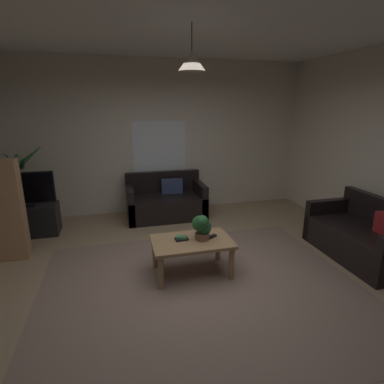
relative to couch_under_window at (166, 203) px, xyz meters
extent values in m
cube|color=#9E8466|center=(0.00, -2.31, -0.29)|extent=(5.71, 5.55, 0.02)
cube|color=gray|center=(0.00, -2.51, -0.27)|extent=(3.71, 3.06, 0.01)
cube|color=beige|center=(0.00, 0.49, 1.17)|extent=(5.83, 0.06, 2.90)
cube|color=white|center=(0.00, -2.31, 2.63)|extent=(5.71, 5.55, 0.02)
cube|color=white|center=(-0.02, 0.46, 0.98)|extent=(1.03, 0.01, 1.03)
cube|color=black|center=(0.00, -0.04, -0.07)|extent=(1.44, 0.80, 0.42)
cube|color=black|center=(0.00, 0.30, 0.34)|extent=(1.44, 0.12, 0.40)
cube|color=black|center=(-0.66, -0.04, 0.04)|extent=(0.12, 0.80, 0.64)
cube|color=black|center=(0.66, -0.04, 0.04)|extent=(0.12, 0.80, 0.64)
cube|color=navy|center=(0.15, 0.12, 0.28)|extent=(0.41, 0.15, 0.28)
cube|color=black|center=(2.36, -2.28, -0.07)|extent=(0.80, 1.49, 0.42)
cube|color=black|center=(2.36, -1.59, 0.04)|extent=(0.80, 0.12, 0.64)
cube|color=#A87F56|center=(-0.03, -2.12, 0.16)|extent=(0.99, 0.62, 0.04)
cylinder|color=#A87F56|center=(-0.46, -2.37, -0.07)|extent=(0.07, 0.07, 0.42)
cylinder|color=#A87F56|center=(0.41, -2.37, -0.07)|extent=(0.07, 0.07, 0.42)
cylinder|color=#A87F56|center=(-0.46, -1.87, -0.07)|extent=(0.07, 0.07, 0.42)
cylinder|color=#A87F56|center=(0.41, -1.87, -0.07)|extent=(0.07, 0.07, 0.42)
cube|color=black|center=(-0.15, -2.07, 0.19)|extent=(0.17, 0.11, 0.03)
cube|color=#387247|center=(-0.16, -2.08, 0.22)|extent=(0.14, 0.11, 0.03)
cube|color=black|center=(0.23, -2.10, 0.19)|extent=(0.16, 0.13, 0.02)
cube|color=black|center=(0.08, -2.10, 0.19)|extent=(0.09, 0.17, 0.02)
cylinder|color=brown|center=(0.11, -2.12, 0.22)|extent=(0.18, 0.18, 0.08)
sphere|color=#235B2D|center=(0.13, -2.09, 0.33)|extent=(0.19, 0.19, 0.19)
sphere|color=#235B2D|center=(0.08, -2.10, 0.39)|extent=(0.20, 0.20, 0.20)
sphere|color=#235B2D|center=(0.10, -2.14, 0.42)|extent=(0.17, 0.17, 0.17)
cube|color=black|center=(-2.31, -0.29, -0.03)|extent=(0.90, 0.44, 0.50)
cube|color=black|center=(-2.31, -0.31, 0.53)|extent=(0.90, 0.05, 0.51)
cube|color=black|center=(-2.31, -0.33, 0.53)|extent=(0.86, 0.00, 0.47)
cube|color=black|center=(-2.31, -0.31, 0.24)|extent=(0.24, 0.16, 0.04)
cylinder|color=beige|center=(-2.47, 0.18, -0.13)|extent=(0.32, 0.32, 0.30)
cylinder|color=brown|center=(-2.47, 0.18, 0.41)|extent=(0.05, 0.05, 0.77)
cone|color=#2D6B33|center=(-2.27, 0.22, 0.96)|extent=(0.48, 0.18, 0.42)
cone|color=#2D6B33|center=(-2.38, 0.31, 0.87)|extent=(0.26, 0.34, 0.30)
cone|color=#2D6B33|center=(-2.54, 0.39, 0.91)|extent=(0.20, 0.48, 0.35)
cone|color=#2D6B33|center=(-2.61, 0.26, 0.90)|extent=(0.35, 0.27, 0.34)
cone|color=#2D6B33|center=(-2.71, 0.10, 0.88)|extent=(0.51, 0.30, 0.29)
cone|color=#2D6B33|center=(-2.53, -0.04, 0.86)|extent=(0.17, 0.49, 0.26)
cone|color=#2D6B33|center=(-2.35, 0.02, 0.88)|extent=(0.30, 0.42, 0.32)
cylinder|color=black|center=(-0.03, -2.12, 2.48)|extent=(0.01, 0.01, 0.28)
cone|color=beige|center=(-0.03, -2.12, 2.24)|extent=(0.29, 0.29, 0.20)
camera|label=1|loc=(-0.90, -5.53, 1.82)|focal=28.93mm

